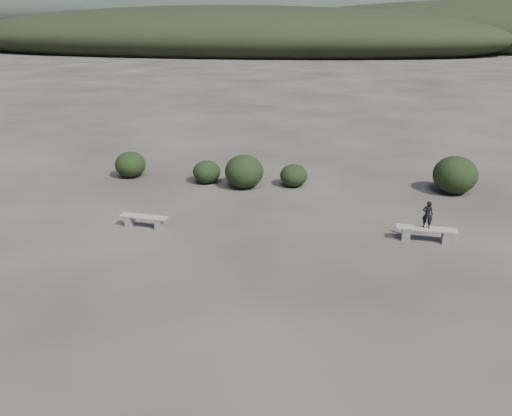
# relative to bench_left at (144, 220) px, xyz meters

# --- Properties ---
(ground) EXTENTS (1200.00, 1200.00, 0.00)m
(ground) POSITION_rel_bench_left_xyz_m (4.61, -3.86, -0.25)
(ground) COLOR #2E2A24
(ground) RESTS_ON ground
(bench_left) EXTENTS (1.63, 0.43, 0.40)m
(bench_left) POSITION_rel_bench_left_xyz_m (0.00, 0.00, 0.00)
(bench_left) COLOR slate
(bench_left) RESTS_ON ground
(bench_right) EXTENTS (1.82, 0.42, 0.45)m
(bench_right) POSITION_rel_bench_left_xyz_m (9.08, 0.60, 0.03)
(bench_right) COLOR slate
(bench_right) RESTS_ON ground
(seated_person) EXTENTS (0.35, 0.26, 0.88)m
(seated_person) POSITION_rel_bench_left_xyz_m (9.05, 0.60, 0.65)
(seated_person) COLOR black
(seated_person) RESTS_ON bench_right
(shrub_a) EXTENTS (1.16, 1.16, 0.95)m
(shrub_a) POSITION_rel_bench_left_xyz_m (0.72, 5.02, 0.23)
(shrub_a) COLOR black
(shrub_a) RESTS_ON ground
(shrub_b) EXTENTS (1.58, 1.58, 1.35)m
(shrub_b) POSITION_rel_bench_left_xyz_m (2.40, 4.71, 0.43)
(shrub_b) COLOR black
(shrub_b) RESTS_ON ground
(shrub_c) EXTENTS (1.15, 1.15, 0.92)m
(shrub_c) POSITION_rel_bench_left_xyz_m (4.38, 5.25, 0.21)
(shrub_c) COLOR black
(shrub_c) RESTS_ON ground
(shrub_d) EXTENTS (1.70, 1.70, 1.49)m
(shrub_d) POSITION_rel_bench_left_xyz_m (10.73, 5.60, 0.50)
(shrub_d) COLOR black
(shrub_d) RESTS_ON ground
(shrub_f) EXTENTS (1.32, 1.32, 1.12)m
(shrub_f) POSITION_rel_bench_left_xyz_m (-2.77, 5.21, 0.31)
(shrub_f) COLOR black
(shrub_f) RESTS_ON ground
(mountain_ridges) EXTENTS (500.00, 400.00, 56.00)m
(mountain_ridges) POSITION_rel_bench_left_xyz_m (-2.87, 335.20, 10.59)
(mountain_ridges) COLOR black
(mountain_ridges) RESTS_ON ground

